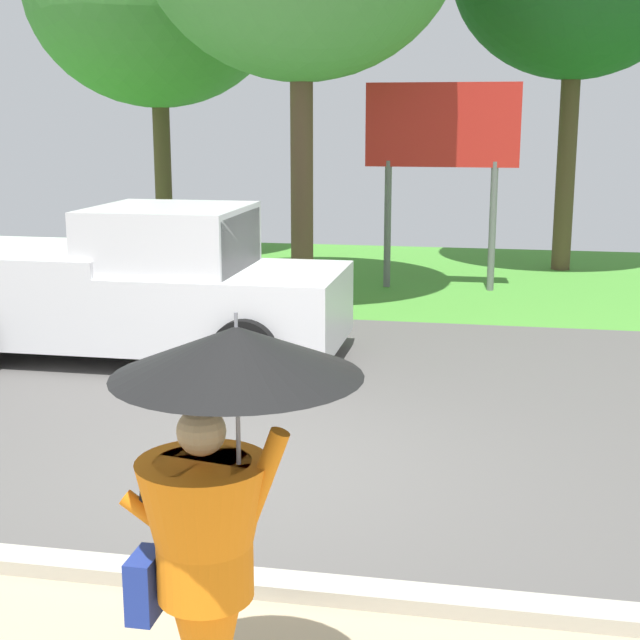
# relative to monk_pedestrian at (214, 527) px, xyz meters

# --- Properties ---
(ground_plane) EXTENTS (40.00, 22.00, 0.20)m
(ground_plane) POSITION_rel_monk_pedestrian_xyz_m (-0.70, 6.43, -1.19)
(ground_plane) COLOR #565451
(monk_pedestrian) EXTENTS (1.12, 1.10, 2.13)m
(monk_pedestrian) POSITION_rel_monk_pedestrian_xyz_m (0.00, 0.00, 0.00)
(monk_pedestrian) COLOR orange
(monk_pedestrian) RESTS_ON ground_plane
(pickup_truck) EXTENTS (5.20, 2.28, 1.88)m
(pickup_truck) POSITION_rel_monk_pedestrian_xyz_m (-3.15, 6.91, -0.27)
(pickup_truck) COLOR silver
(pickup_truck) RESTS_ON ground_plane
(roadside_billboard) EXTENTS (2.60, 0.12, 3.50)m
(roadside_billboard) POSITION_rel_monk_pedestrian_xyz_m (0.24, 12.27, 1.41)
(roadside_billboard) COLOR slate
(roadside_billboard) RESTS_ON ground_plane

